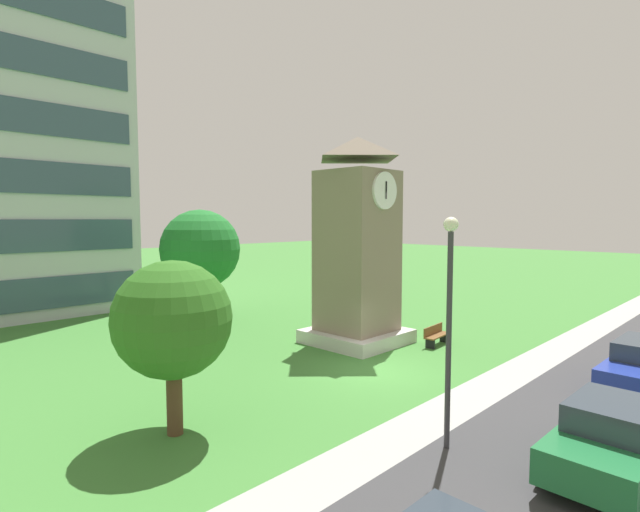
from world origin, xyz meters
The scene contains 9 objects.
ground_plane centered at (0.00, 0.00, 0.00)m, with size 160.00×160.00×0.00m, color #3D7A33.
street_asphalt centered at (0.00, -8.20, 0.00)m, with size 120.00×7.20×0.01m, color #38383A.
kerb_strip centered at (0.00, -3.80, 0.00)m, with size 120.00×1.60×0.01m, color #9E9E99.
clock_tower centered at (2.83, 3.32, 4.18)m, with size 3.98×3.98×9.42m.
park_bench centered at (4.97, 0.42, 0.46)m, with size 1.84×0.64×0.88m.
street_lamp centered at (-3.62, -5.00, 3.59)m, with size 0.36×0.36×5.77m.
tree_near_tower centered at (-7.97, 0.59, 3.07)m, with size 3.12×3.12×4.66m.
tree_by_building centered at (0.09, 12.13, 4.08)m, with size 4.31×4.31×6.24m.
parked_car_green centered at (-2.37, -8.33, 0.86)m, with size 4.16×2.11×1.69m.
Camera 1 is at (-14.28, -10.94, 5.72)m, focal length 27.28 mm.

